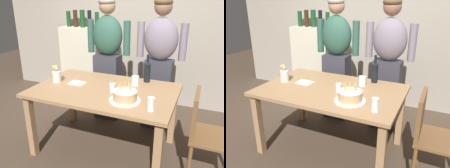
# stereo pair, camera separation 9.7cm
# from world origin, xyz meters

# --- Properties ---
(ground_plane) EXTENTS (10.00, 10.00, 0.00)m
(ground_plane) POSITION_xyz_m (0.00, 0.00, 0.00)
(ground_plane) COLOR #47382B
(back_wall) EXTENTS (5.20, 0.10, 2.60)m
(back_wall) POSITION_xyz_m (0.00, 1.55, 1.30)
(back_wall) COLOR #9E9384
(back_wall) RESTS_ON ground_plane
(dining_table) EXTENTS (1.50, 0.96, 0.74)m
(dining_table) POSITION_xyz_m (0.00, 0.00, 0.64)
(dining_table) COLOR #A37A51
(dining_table) RESTS_ON ground_plane
(birthday_cake) EXTENTS (0.30, 0.30, 0.17)m
(birthday_cake) POSITION_xyz_m (0.30, -0.21, 0.79)
(birthday_cake) COLOR white
(birthday_cake) RESTS_ON dining_table
(water_glass_near) EXTENTS (0.08, 0.08, 0.10)m
(water_glass_near) POSITION_xyz_m (0.27, 0.23, 0.79)
(water_glass_near) COLOR silver
(water_glass_near) RESTS_ON dining_table
(water_glass_far) EXTENTS (0.07, 0.07, 0.09)m
(water_glass_far) POSITION_xyz_m (0.11, -0.04, 0.79)
(water_glass_far) COLOR silver
(water_glass_far) RESTS_ON dining_table
(water_glass_side) EXTENTS (0.07, 0.07, 0.12)m
(water_glass_side) POSITION_xyz_m (0.57, -0.30, 0.80)
(water_glass_side) COLOR silver
(water_glass_side) RESTS_ON dining_table
(wine_bottle) EXTENTS (0.07, 0.07, 0.32)m
(wine_bottle) POSITION_xyz_m (0.36, 0.39, 0.87)
(wine_bottle) COLOR black
(wine_bottle) RESTS_ON dining_table
(napkin_stack) EXTENTS (0.18, 0.14, 0.01)m
(napkin_stack) POSITION_xyz_m (-0.35, 0.03, 0.74)
(napkin_stack) COLOR white
(napkin_stack) RESTS_ON dining_table
(flower_vase) EXTENTS (0.10, 0.10, 0.20)m
(flower_vase) POSITION_xyz_m (-0.59, -0.02, 0.82)
(flower_vase) COLOR silver
(flower_vase) RESTS_ON dining_table
(person_man_bearded) EXTENTS (0.61, 0.27, 1.66)m
(person_man_bearded) POSITION_xyz_m (-0.28, 0.73, 0.87)
(person_man_bearded) COLOR #33333D
(person_man_bearded) RESTS_ON ground_plane
(person_woman_cardigan) EXTENTS (0.61, 0.27, 1.66)m
(person_woman_cardigan) POSITION_xyz_m (0.42, 0.73, 0.87)
(person_woman_cardigan) COLOR #33333D
(person_woman_cardigan) RESTS_ON ground_plane
(dining_chair) EXTENTS (0.42, 0.42, 0.87)m
(dining_chair) POSITION_xyz_m (1.03, -0.06, 0.52)
(dining_chair) COLOR brown
(dining_chair) RESTS_ON ground_plane
(shelf_cabinet) EXTENTS (0.77, 0.30, 1.46)m
(shelf_cabinet) POSITION_xyz_m (-0.99, 1.33, 0.61)
(shelf_cabinet) COLOR beige
(shelf_cabinet) RESTS_ON ground_plane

